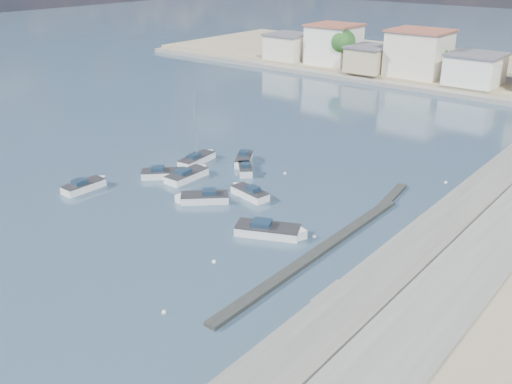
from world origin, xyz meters
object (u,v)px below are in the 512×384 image
motorboat_a (86,186)px  motorboat_c (249,193)px  motorboat_e (188,175)px  motorboat_g (244,160)px  motorboat_f (245,169)px  sailboat (198,159)px  motorboat_b (165,174)px  motorboat_d (202,198)px  motorboat_h (271,231)px

motorboat_a → motorboat_c: size_ratio=1.03×
motorboat_a → motorboat_e: bearing=55.5°
motorboat_a → motorboat_g: 18.19m
motorboat_f → motorboat_g: 2.91m
sailboat → motorboat_a: bearing=-104.1°
motorboat_c → motorboat_e: (-8.30, -0.33, -0.00)m
motorboat_e → motorboat_a: bearing=-124.5°
motorboat_b → sailboat: bearing=95.3°
motorboat_d → motorboat_f: same height
motorboat_b → motorboat_e: 2.67m
motorboat_h → motorboat_a: bearing=-169.4°
motorboat_c → motorboat_g: size_ratio=1.05×
motorboat_f → sailboat: (-6.44, -0.98, 0.05)m
motorboat_g → motorboat_h: (13.67, -12.43, -0.00)m
motorboat_a → motorboat_b: size_ratio=1.10×
motorboat_c → motorboat_f: size_ratio=1.39×
motorboat_b → motorboat_h: same height
motorboat_d → motorboat_f: bearing=102.2°
motorboat_a → sailboat: size_ratio=0.56×
motorboat_c → sailboat: sailboat is taller
motorboat_h → motorboat_c: bearing=142.9°
motorboat_c → motorboat_g: same height
motorboat_d → motorboat_g: bearing=109.5°
motorboat_a → motorboat_f: 17.35m
motorboat_g → motorboat_d: bearing=-70.5°
motorboat_f → motorboat_b: bearing=-131.2°
motorboat_h → sailboat: (-18.11, 9.34, 0.05)m
motorboat_d → motorboat_h: 9.83m
motorboat_c → motorboat_a: bearing=-147.3°
motorboat_h → motorboat_f: bearing=138.5°
motorboat_c → motorboat_h: (6.99, -5.28, -0.00)m
motorboat_a → motorboat_f: size_ratio=1.43×
motorboat_a → motorboat_d: same height
motorboat_c → motorboat_h: 8.77m
motorboat_e → motorboat_h: same height
motorboat_c → motorboat_b: bearing=-170.8°
motorboat_a → motorboat_c: 17.19m
motorboat_e → motorboat_f: size_ratio=1.62×
motorboat_g → sailboat: (-4.44, -3.09, 0.05)m
motorboat_b → motorboat_f: size_ratio=1.30×
motorboat_e → sailboat: sailboat is taller
motorboat_h → motorboat_g: bearing=137.7°
motorboat_a → sailboat: (3.35, 13.35, 0.05)m
motorboat_a → motorboat_c: (14.46, 9.30, 0.00)m
motorboat_d → sailboat: bearing=136.3°
motorboat_c → motorboat_h: size_ratio=0.79×
motorboat_a → motorboat_c: same height
motorboat_d → motorboat_g: (-3.93, 11.08, 0.00)m
motorboat_e → sailboat: bearing=122.8°
motorboat_b → motorboat_c: (10.58, 1.71, 0.00)m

